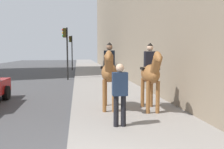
# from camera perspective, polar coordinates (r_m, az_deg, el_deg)

# --- Properties ---
(mounted_horse_near) EXTENTS (2.15, 0.79, 2.35)m
(mounted_horse_near) POSITION_cam_1_polar(r_m,az_deg,el_deg) (7.84, -0.68, 0.72)
(mounted_horse_near) COLOR brown
(mounted_horse_near) RESTS_ON sidewalk_slab
(mounted_horse_far) EXTENTS (2.15, 0.69, 2.32)m
(mounted_horse_far) POSITION_cam_1_polar(r_m,az_deg,el_deg) (7.77, 9.74, 0.40)
(mounted_horse_far) COLOR brown
(mounted_horse_far) RESTS_ON sidewalk_slab
(pedestrian_greeting) EXTENTS (0.27, 0.41, 1.70)m
(pedestrian_greeting) POSITION_cam_1_polar(r_m,az_deg,el_deg) (6.03, 1.99, -4.13)
(pedestrian_greeting) COLOR black
(pedestrian_greeting) RESTS_ON sidewalk_slab
(traffic_light_near_curb) EXTENTS (0.20, 0.44, 3.99)m
(traffic_light_near_curb) POSITION_cam_1_polar(r_m,az_deg,el_deg) (17.67, -11.55, 7.30)
(traffic_light_near_curb) COLOR black
(traffic_light_near_curb) RESTS_ON ground
(traffic_light_far_curb) EXTENTS (0.20, 0.44, 4.06)m
(traffic_light_far_curb) POSITION_cam_1_polar(r_m,az_deg,el_deg) (27.03, -10.27, 6.79)
(traffic_light_far_curb) COLOR black
(traffic_light_far_curb) RESTS_ON ground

